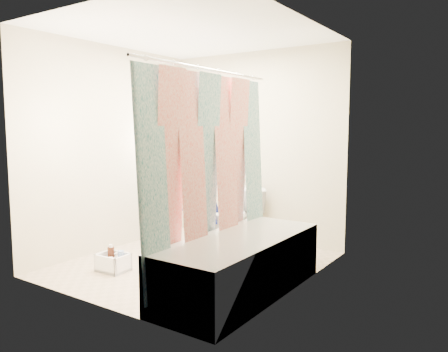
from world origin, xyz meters
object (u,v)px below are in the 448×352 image
Objects in this scene: toilet at (235,217)px; cleaning_caddy at (114,263)px; bathtub at (240,263)px; plumber at (198,177)px.

toilet is 2.30× the size of cleaning_caddy.
bathtub is 1.61m from toilet.
cleaning_caddy is at bearing -171.02° from bathtub.
toilet is at bearing 71.01° from cleaning_caddy.
plumber is at bearing -91.13° from toilet.
bathtub is 0.99× the size of plumber.
toilet reaches higher than cleaning_caddy.
plumber is at bearing 142.74° from bathtub.
bathtub reaches higher than cleaning_caddy.
cleaning_caddy is (-0.47, -1.55, -0.27)m from toilet.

